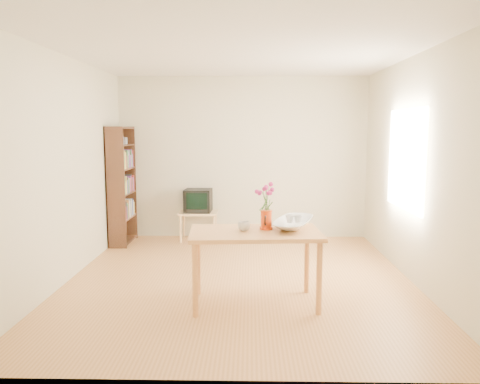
{
  "coord_description": "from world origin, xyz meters",
  "views": [
    {
      "loc": [
        0.12,
        -5.33,
        1.75
      ],
      "look_at": [
        0.0,
        0.3,
        1.0
      ],
      "focal_mm": 35.0,
      "sensor_mm": 36.0,
      "label": 1
    }
  ],
  "objects_px": {
    "table": "(255,240)",
    "television": "(198,200)",
    "mug": "(244,226)",
    "pitcher": "(266,221)",
    "bowl": "(294,204)"
  },
  "relations": [
    {
      "from": "pitcher",
      "to": "television",
      "type": "bearing_deg",
      "value": 118.47
    },
    {
      "from": "bowl",
      "to": "mug",
      "type": "bearing_deg",
      "value": -158.75
    },
    {
      "from": "table",
      "to": "television",
      "type": "bearing_deg",
      "value": 103.74
    },
    {
      "from": "table",
      "to": "pitcher",
      "type": "distance_m",
      "value": 0.23
    },
    {
      "from": "pitcher",
      "to": "bowl",
      "type": "bearing_deg",
      "value": 30.52
    },
    {
      "from": "table",
      "to": "television",
      "type": "height_order",
      "value": "television"
    },
    {
      "from": "mug",
      "to": "television",
      "type": "distance_m",
      "value": 2.85
    },
    {
      "from": "table",
      "to": "television",
      "type": "distance_m",
      "value": 2.89
    },
    {
      "from": "pitcher",
      "to": "mug",
      "type": "xyz_separation_m",
      "value": [
        -0.22,
        -0.08,
        -0.04
      ]
    },
    {
      "from": "television",
      "to": "bowl",
      "type": "bearing_deg",
      "value": -60.44
    },
    {
      "from": "television",
      "to": "table",
      "type": "bearing_deg",
      "value": -69.45
    },
    {
      "from": "mug",
      "to": "bowl",
      "type": "distance_m",
      "value": 0.58
    },
    {
      "from": "pitcher",
      "to": "mug",
      "type": "height_order",
      "value": "pitcher"
    },
    {
      "from": "table",
      "to": "mug",
      "type": "xyz_separation_m",
      "value": [
        -0.11,
        0.01,
        0.14
      ]
    },
    {
      "from": "table",
      "to": "television",
      "type": "xyz_separation_m",
      "value": [
        -0.87,
        2.75,
        -0.01
      ]
    }
  ]
}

